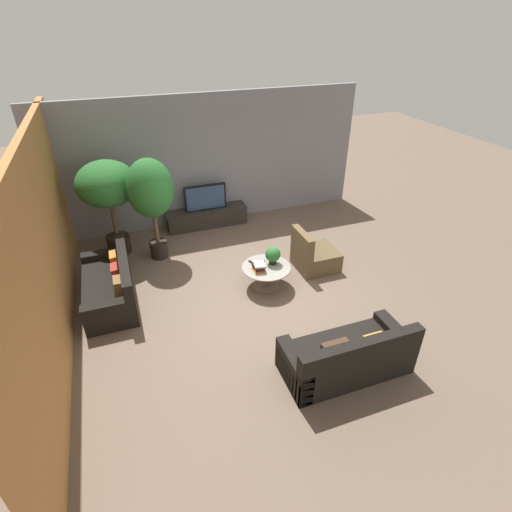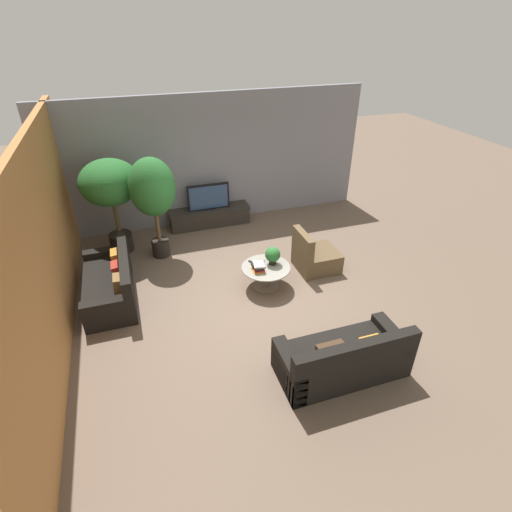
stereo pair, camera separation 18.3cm
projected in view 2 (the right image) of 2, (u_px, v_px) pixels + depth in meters
name	position (u px, v px, depth m)	size (l,w,h in m)	color
ground_plane	(256.00, 291.00, 7.47)	(24.00, 24.00, 0.00)	brown
back_wall_stone	(212.00, 160.00, 9.31)	(7.40, 0.12, 3.00)	gray
side_wall_left	(46.00, 244.00, 5.97)	(0.12, 7.40, 3.00)	#B2753D
media_console	(210.00, 216.00, 9.67)	(1.93, 0.50, 0.42)	#2D2823
television	(208.00, 197.00, 9.40)	(0.99, 0.13, 0.61)	black
coffee_table	(266.00, 273.00, 7.45)	(0.91, 0.91, 0.44)	#756656
couch_by_wall	(111.00, 284.00, 7.19)	(0.84, 1.88, 0.84)	black
couch_near_entry	(343.00, 359.00, 5.65)	(1.83, 0.84, 0.84)	black
armchair_wicker	(314.00, 257.00, 7.99)	(0.80, 0.76, 0.86)	brown
potted_palm_tall	(110.00, 187.00, 7.97)	(1.19, 1.19, 2.03)	black
potted_palm_corner	(152.00, 190.00, 7.80)	(0.91, 0.91, 2.14)	black
potted_plant_tabletop	(273.00, 255.00, 7.37)	(0.29, 0.29, 0.35)	black
book_stack	(258.00, 267.00, 7.24)	(0.23, 0.29, 0.14)	gold
remote_black	(251.00, 262.00, 7.49)	(0.04, 0.16, 0.02)	black
remote_silver	(261.00, 262.00, 7.51)	(0.04, 0.16, 0.02)	gray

